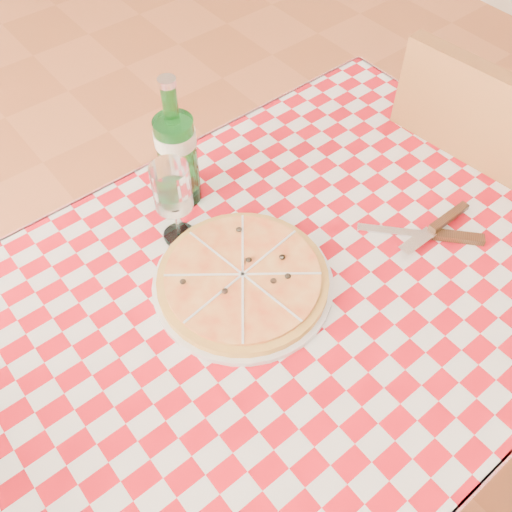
{
  "coord_description": "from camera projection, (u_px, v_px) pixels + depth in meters",
  "views": [
    {
      "loc": [
        -0.42,
        -0.43,
        1.63
      ],
      "look_at": [
        -0.02,
        0.06,
        0.82
      ],
      "focal_mm": 40.0,
      "sensor_mm": 36.0,
      "label": 1
    }
  ],
  "objects": [
    {
      "name": "pizza_plate",
      "position": [
        243.0,
        279.0,
        1.05
      ],
      "size": [
        0.38,
        0.38,
        0.04
      ],
      "primitive_type": null,
      "rotation": [
        0.0,
        0.0,
        0.12
      ],
      "color": "#CA8C43",
      "rests_on": "tablecloth"
    },
    {
      "name": "cutlery",
      "position": [
        431.0,
        231.0,
        1.13
      ],
      "size": [
        0.33,
        0.3,
        0.03
      ],
      "primitive_type": null,
      "rotation": [
        0.0,
        0.0,
        -0.35
      ],
      "color": "silver",
      "rests_on": "tablecloth"
    },
    {
      "name": "wine_glass",
      "position": [
        174.0,
        204.0,
        1.07
      ],
      "size": [
        0.09,
        0.09,
        0.18
      ],
      "primitive_type": null,
      "rotation": [
        0.0,
        0.0,
        0.27
      ],
      "color": "silver",
      "rests_on": "tablecloth"
    },
    {
      "name": "dining_table",
      "position": [
        283.0,
        318.0,
        1.14
      ],
      "size": [
        1.2,
        0.8,
        0.75
      ],
      "color": "brown",
      "rests_on": "ground"
    },
    {
      "name": "chair_near",
      "position": [
        474.0,
        198.0,
        1.48
      ],
      "size": [
        0.48,
        0.48,
        0.98
      ],
      "rotation": [
        0.0,
        0.0,
        0.09
      ],
      "color": "brown",
      "rests_on": "ground"
    },
    {
      "name": "water_bottle",
      "position": [
        176.0,
        143.0,
        1.1
      ],
      "size": [
        0.1,
        0.1,
        0.29
      ],
      "primitive_type": null,
      "rotation": [
        0.0,
        0.0,
        0.26
      ],
      "color": "#1A6825",
      "rests_on": "tablecloth"
    },
    {
      "name": "tablecloth",
      "position": [
        284.0,
        291.0,
        1.06
      ],
      "size": [
        1.3,
        0.9,
        0.01
      ],
      "primitive_type": "cube",
      "color": "#9D0913",
      "rests_on": "dining_table"
    }
  ]
}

